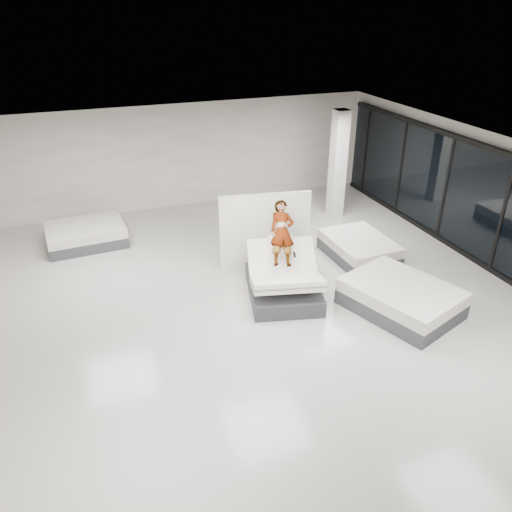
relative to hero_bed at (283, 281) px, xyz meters
name	(u,v)px	position (x,y,z in m)	size (l,w,h in m)	color
room	(268,251)	(-0.67, -0.72, 1.21)	(14.00, 14.04, 3.20)	beige
hero_bed	(283,281)	(0.00, 0.00, 0.00)	(1.95, 2.31, 1.24)	#39393E
person	(282,241)	(0.08, 0.31, 0.82)	(0.56, 0.37, 1.53)	slate
remote	(294,255)	(0.21, -0.09, 0.66)	(0.05, 0.14, 0.03)	black
divider_panel	(265,233)	(0.06, 1.30, 0.60)	(2.18, 0.10, 1.98)	white
flat_bed_right_far	(359,248)	(2.57, 1.05, -0.13)	(1.46, 1.93, 0.52)	#39393E
flat_bed_right_near	(401,298)	(2.11, -1.42, -0.08)	(2.33, 2.67, 0.62)	#39393E
flat_bed_left_far	(86,235)	(-3.97, 4.32, -0.12)	(2.09, 1.62, 0.55)	#39393E
column	(338,165)	(3.33, 3.78, 1.21)	(0.40, 0.40, 3.20)	silver
storefront_glazing	(503,217)	(5.23, -0.72, 1.06)	(0.12, 13.40, 2.92)	#222D3A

